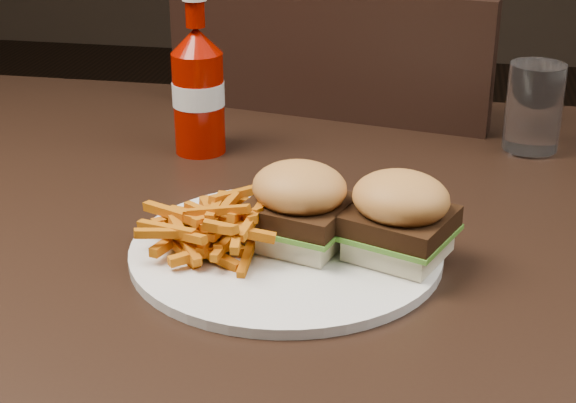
% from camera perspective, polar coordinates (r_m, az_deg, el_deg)
% --- Properties ---
extents(dining_table, '(1.20, 0.80, 0.04)m').
position_cam_1_polar(dining_table, '(0.92, 1.16, -1.43)').
color(dining_table, black).
rests_on(dining_table, ground).
extents(chair_far, '(0.53, 0.53, 0.04)m').
position_cam_1_polar(chair_far, '(1.50, 4.76, -3.77)').
color(chair_far, black).
rests_on(chair_far, ground).
extents(plate, '(0.29, 0.29, 0.01)m').
position_cam_1_polar(plate, '(0.81, -0.13, -3.19)').
color(plate, white).
rests_on(plate, dining_table).
extents(sandwich_half_a, '(0.09, 0.09, 0.02)m').
position_cam_1_polar(sandwich_half_a, '(0.81, 0.73, -2.08)').
color(sandwich_half_a, beige).
rests_on(sandwich_half_a, plate).
extents(sandwich_half_b, '(0.10, 0.10, 0.02)m').
position_cam_1_polar(sandwich_half_b, '(0.79, 7.14, -2.79)').
color(sandwich_half_b, beige).
rests_on(sandwich_half_b, plate).
extents(fries_pile, '(0.13, 0.13, 0.04)m').
position_cam_1_polar(fries_pile, '(0.80, -4.33, -1.40)').
color(fries_pile, '#AF5300').
rests_on(fries_pile, plate).
extents(ketchup_bottle, '(0.08, 0.08, 0.12)m').
position_cam_1_polar(ketchup_bottle, '(1.05, -5.78, 6.34)').
color(ketchup_bottle, '#850A00').
rests_on(ketchup_bottle, dining_table).
extents(tumbler, '(0.07, 0.07, 0.10)m').
position_cam_1_polar(tumbler, '(1.09, 15.61, 5.92)').
color(tumbler, white).
rests_on(tumbler, dining_table).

